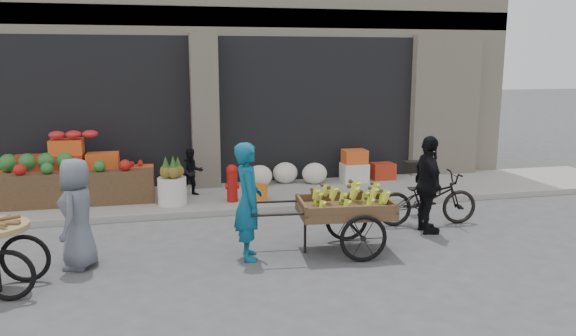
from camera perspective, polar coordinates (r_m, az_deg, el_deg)
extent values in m
plane|color=#424244|center=(7.24, -4.66, -11.29)|extent=(80.00, 80.00, 0.00)
cube|color=gray|center=(11.11, -7.82, -3.10)|extent=(18.00, 2.20, 0.12)
cube|color=beige|center=(14.89, -9.72, 13.74)|extent=(14.00, 6.00, 7.00)
cube|color=gray|center=(12.06, -8.86, 14.93)|extent=(14.00, 0.30, 0.40)
cube|color=black|center=(12.77, -20.01, 5.50)|extent=(4.40, 1.60, 3.10)
cube|color=black|center=(13.14, 2.06, 6.29)|extent=(4.40, 1.60, 3.10)
cube|color=beige|center=(11.87, -8.51, 5.68)|extent=(0.55, 0.80, 3.22)
cube|color=brown|center=(10.94, -20.81, -2.00)|extent=(2.80, 0.45, 0.60)
sphere|color=#1E5923|center=(11.46, -24.10, 0.56)|extent=(0.34, 0.34, 0.34)
cylinder|color=silver|center=(10.51, -11.68, -2.30)|extent=(0.52, 0.52, 0.50)
cylinder|color=#A5140F|center=(10.53, -5.69, -1.92)|extent=(0.20, 0.20, 0.56)
sphere|color=#A5140F|center=(10.47, -5.72, -0.21)|extent=(0.22, 0.22, 0.22)
cylinder|color=orange|center=(10.59, -2.96, -2.54)|extent=(0.32, 0.32, 0.30)
ellipsoid|color=silver|center=(11.88, -0.07, -0.69)|extent=(1.70, 0.60, 0.44)
imported|color=black|center=(11.07, -9.75, -0.42)|extent=(0.51, 0.43, 0.93)
cube|color=brown|center=(8.11, 5.82, -4.34)|extent=(1.39, 0.97, 0.12)
torus|color=black|center=(7.79, 7.67, -7.13)|extent=(0.67, 0.12, 0.67)
torus|color=black|center=(8.66, 5.99, -5.24)|extent=(0.67, 0.12, 0.67)
cylinder|color=black|center=(8.09, 1.74, -6.78)|extent=(0.04, 0.04, 0.55)
imported|color=#0F5373|center=(7.75, -4.05, -3.39)|extent=(0.42, 0.62, 1.64)
torus|color=black|center=(7.28, -26.54, -9.73)|extent=(0.62, 0.13, 0.62)
torus|color=black|center=(7.77, -25.13, -8.32)|extent=(0.62, 0.13, 0.62)
imported|color=slate|center=(7.93, -20.62, -4.35)|extent=(0.61, 0.80, 1.48)
imported|color=black|center=(9.69, 13.94, -3.03)|extent=(1.76, 0.75, 0.90)
imported|color=black|center=(9.18, 14.05, -1.67)|extent=(0.47, 0.95, 1.57)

